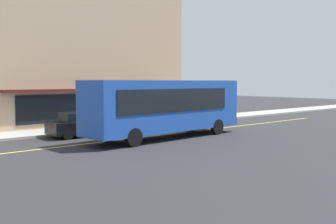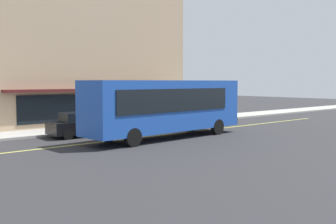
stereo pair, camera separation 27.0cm
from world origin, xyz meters
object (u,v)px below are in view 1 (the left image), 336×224
Objects in this scene: car_black at (83,125)px; pedestrian_near_storefront at (100,114)px; traffic_light at (130,94)px; pedestrian_mid_block at (122,112)px; car_maroon at (192,116)px; bus at (167,105)px.

pedestrian_near_storefront reaches higher than car_black.
car_black is at bearing -142.78° from pedestrian_near_storefront.
pedestrian_mid_block is (-0.03, 1.06, -1.43)m from traffic_light.
bus is at bearing -147.03° from car_maroon.
traffic_light is at bearing -88.30° from pedestrian_mid_block.
pedestrian_near_storefront is (-7.23, 1.87, 0.40)m from car_maroon.
bus is 7.03× the size of pedestrian_mid_block.
traffic_light is 2.00× the size of pedestrian_mid_block.
traffic_light is (1.66, 6.00, 0.55)m from bus.
car_black is at bearing -159.11° from traffic_light.
pedestrian_near_storefront is at bearing -178.40° from traffic_light.
bus is at bearing -80.61° from pedestrian_near_storefront.
car_black is (-3.46, 4.04, -1.24)m from bus.
car_maroon is (4.58, -1.95, -1.79)m from traffic_light.
pedestrian_mid_block is at bearing 30.66° from car_black.
pedestrian_mid_block is (1.63, 7.06, -0.88)m from bus.
pedestrian_near_storefront is at bearing 165.48° from car_maroon.
bus is at bearing -105.50° from traffic_light.
bus reaches higher than car_maroon.
traffic_light is at bearing 157.00° from car_maroon.
car_maroon is (6.25, 4.05, -1.24)m from bus.
pedestrian_near_storefront reaches higher than car_maroon.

